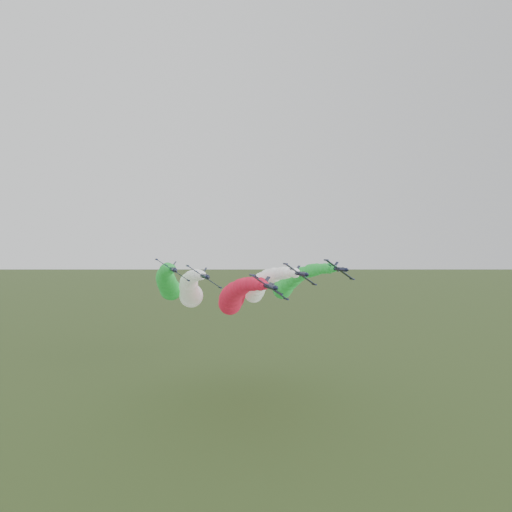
{
  "coord_description": "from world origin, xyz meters",
  "views": [
    {
      "loc": [
        -31.45,
        -107.37,
        47.96
      ],
      "look_at": [
        -0.77,
        -2.83,
        45.66
      ],
      "focal_mm": 35.0,
      "sensor_mm": 36.0,
      "label": 1
    }
  ],
  "objects_px": {
    "jet_inner_left": "(190,289)",
    "jet_outer_right": "(290,282)",
    "jet_outer_left": "(168,283)",
    "jet_inner_right": "(259,286)",
    "jet_lead": "(233,297)",
    "jet_trail": "(238,293)"
  },
  "relations": [
    {
      "from": "jet_inner_left",
      "to": "jet_outer_right",
      "type": "distance_m",
      "value": 34.2
    },
    {
      "from": "jet_inner_left",
      "to": "jet_outer_right",
      "type": "relative_size",
      "value": 1.01
    },
    {
      "from": "jet_inner_left",
      "to": "jet_trail",
      "type": "bearing_deg",
      "value": 31.22
    },
    {
      "from": "jet_inner_right",
      "to": "jet_outer_left",
      "type": "distance_m",
      "value": 27.86
    },
    {
      "from": "jet_inner_right",
      "to": "jet_inner_left",
      "type": "bearing_deg",
      "value": 174.97
    },
    {
      "from": "jet_lead",
      "to": "jet_trail",
      "type": "xyz_separation_m",
      "value": [
        7.57,
        23.9,
        -1.31
      ]
    },
    {
      "from": "jet_lead",
      "to": "jet_inner_left",
      "type": "relative_size",
      "value": 1.0
    },
    {
      "from": "jet_inner_left",
      "to": "jet_outer_right",
      "type": "height_order",
      "value": "jet_outer_right"
    },
    {
      "from": "jet_inner_left",
      "to": "jet_outer_left",
      "type": "relative_size",
      "value": 1.01
    },
    {
      "from": "jet_lead",
      "to": "jet_inner_left",
      "type": "bearing_deg",
      "value": 126.67
    },
    {
      "from": "jet_outer_left",
      "to": "jet_inner_left",
      "type": "bearing_deg",
      "value": -32.29
    },
    {
      "from": "jet_lead",
      "to": "jet_outer_right",
      "type": "relative_size",
      "value": 1.0
    },
    {
      "from": "jet_outer_left",
      "to": "jet_lead",
      "type": "bearing_deg",
      "value": -46.98
    },
    {
      "from": "jet_inner_left",
      "to": "jet_outer_left",
      "type": "bearing_deg",
      "value": 147.71
    },
    {
      "from": "jet_lead",
      "to": "jet_outer_left",
      "type": "relative_size",
      "value": 1.01
    },
    {
      "from": "jet_outer_right",
      "to": "jet_trail",
      "type": "height_order",
      "value": "jet_outer_right"
    },
    {
      "from": "jet_trail",
      "to": "jet_outer_right",
      "type": "bearing_deg",
      "value": -17.98
    },
    {
      "from": "jet_inner_left",
      "to": "jet_outer_right",
      "type": "xyz_separation_m",
      "value": [
        33.78,
        5.3,
        0.93
      ]
    },
    {
      "from": "jet_inner_left",
      "to": "jet_trail",
      "type": "distance_m",
      "value": 20.61
    },
    {
      "from": "jet_outer_left",
      "to": "jet_outer_right",
      "type": "height_order",
      "value": "jet_outer_left"
    },
    {
      "from": "jet_inner_left",
      "to": "jet_inner_right",
      "type": "relative_size",
      "value": 1.01
    },
    {
      "from": "jet_lead",
      "to": "jet_inner_left",
      "type": "height_order",
      "value": "jet_inner_left"
    }
  ]
}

